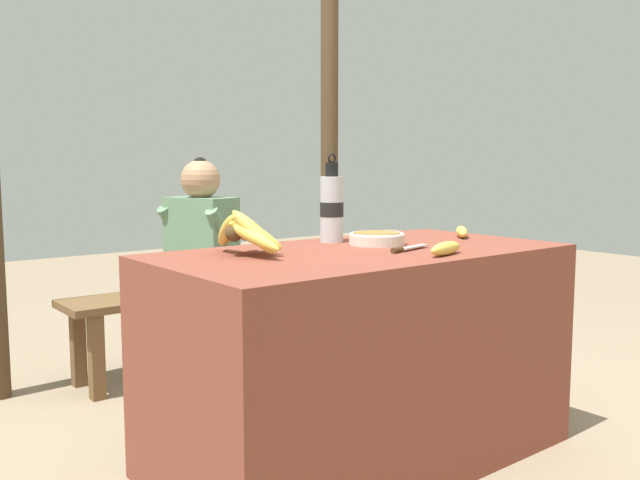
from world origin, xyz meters
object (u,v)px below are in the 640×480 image
Objects in this scene: seated_vendor at (195,250)px; water_bottle at (332,207)px; banana_bunch_ripe at (245,232)px; serving_bowl at (377,238)px; knife at (405,248)px; banana_bunch_green at (276,266)px; loose_banana_side at (462,232)px; loose_banana_front at (446,248)px; support_post_far at (329,148)px; wooden_bench at (207,301)px.

water_bottle is at bearing 74.10° from seated_vendor.
serving_bowl is at bearing -5.70° from banana_bunch_ripe.
seated_vendor reaches higher than knife.
banana_bunch_green is at bearing 51.51° from banana_bunch_ripe.
loose_banana_side is 1.35m from seated_vendor.
serving_bowl is 0.21m from knife.
banana_bunch_ripe is 1.54m from banana_bunch_green.
water_bottle is 0.39m from knife.
serving_bowl is at bearing 86.27° from loose_banana_front.
support_post_far reaches higher than loose_banana_front.
seated_vendor reaches higher than loose_banana_side.
serving_bowl is at bearing -88.05° from wooden_bench.
wooden_bench is at bearing -169.72° from seated_vendor.
banana_bunch_ripe reaches higher than loose_banana_front.
water_bottle is 0.23× the size of wooden_bench.
banana_bunch_ripe reaches higher than serving_bowl.
loose_banana_front is (0.52, -0.41, -0.05)m from banana_bunch_ripe.
knife is 0.65× the size of banana_bunch_green.
support_post_far reaches higher than knife.
knife is at bearing 74.28° from seated_vendor.
support_post_far is at bearing 174.17° from seated_vendor.
banana_bunch_ripe is 1.22m from seated_vendor.
water_bottle is (-0.08, 0.17, 0.11)m from serving_bowl.
loose_banana_front is at bearing -93.73° from serving_bowl.
serving_bowl is 0.21m from water_bottle.
knife is at bearing -106.36° from serving_bowl.
banana_bunch_green is at bearing 166.59° from seated_vendor.
loose_banana_front is at bearing -90.30° from knife.
knife is (-0.50, -0.17, -0.01)m from loose_banana_side.
seated_vendor is at bearing -167.34° from support_post_far.
loose_banana_front is at bearing -38.23° from banana_bunch_ripe.
serving_bowl is 0.14× the size of wooden_bench.
banana_bunch_green is at bearing 92.44° from loose_banana_side.
loose_banana_front is 0.18× the size of seated_vendor.
water_bottle reaches higher than loose_banana_side.
banana_bunch_green is at bearing -160.44° from support_post_far.
water_bottle is 1.54× the size of knife.
support_post_far is at bearing 19.56° from banana_bunch_green.
banana_bunch_ripe is at bearing 141.77° from loose_banana_front.
knife is 1.49m from wooden_bench.
seated_vendor is at bearing 115.23° from loose_banana_side.
banana_bunch_green is (0.93, 1.17, -0.34)m from banana_bunch_ripe.
loose_banana_side reaches higher than banana_bunch_green.
serving_bowl is 0.95× the size of knife.
seated_vendor is 1.20m from support_post_far.
banana_bunch_ripe is 2.11× the size of loose_banana_side.
support_post_far is at bearing 56.77° from serving_bowl.
wooden_bench is at bearing -168.90° from support_post_far.
support_post_far is at bearing 61.75° from loose_banana_front.
loose_banana_front is 0.59× the size of banana_bunch_green.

